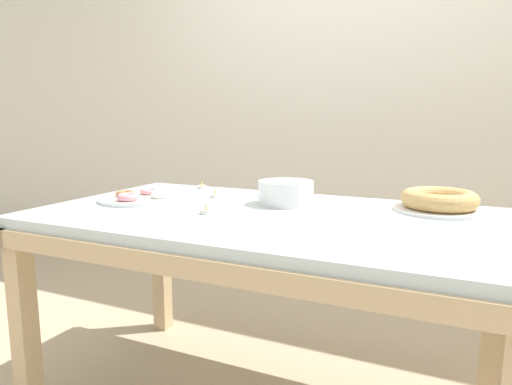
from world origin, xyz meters
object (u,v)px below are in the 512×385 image
(tealight_near_cakes, at_px, (215,195))
(tealight_left_edge, at_px, (263,194))
(tealight_near_front, at_px, (202,187))
(cake_chocolate_round, at_px, (439,201))
(plate_stack, at_px, (286,193))
(pastry_platter, at_px, (139,198))
(tealight_right_edge, at_px, (206,211))

(tealight_near_cakes, distance_m, tealight_left_edge, 0.20)
(tealight_near_cakes, bearing_deg, tealight_left_edge, 30.28)
(tealight_near_front, bearing_deg, cake_chocolate_round, -5.19)
(cake_chocolate_round, distance_m, tealight_left_edge, 0.69)
(plate_stack, xyz_separation_m, tealight_near_cakes, (-0.32, 0.02, -0.03))
(tealight_left_edge, xyz_separation_m, tealight_near_front, (-0.35, 0.08, 0.00))
(tealight_left_edge, bearing_deg, tealight_near_cakes, -149.72)
(tealight_left_edge, relative_size, tealight_near_front, 1.00)
(pastry_platter, xyz_separation_m, plate_stack, (0.56, 0.17, 0.03))
(tealight_left_edge, xyz_separation_m, tealight_right_edge, (-0.04, -0.40, 0.00))
(tealight_left_edge, bearing_deg, tealight_near_front, 166.79)
(cake_chocolate_round, distance_m, tealight_right_edge, 0.82)
(plate_stack, distance_m, tealight_near_cakes, 0.32)
(pastry_platter, distance_m, plate_stack, 0.59)
(plate_stack, bearing_deg, tealight_near_cakes, 176.55)
(tealight_near_cakes, distance_m, tealight_right_edge, 0.33)
(tealight_left_edge, bearing_deg, plate_stack, -38.58)
(cake_chocolate_round, xyz_separation_m, plate_stack, (-0.54, -0.11, 0.01))
(cake_chocolate_round, distance_m, tealight_near_cakes, 0.86)
(tealight_near_cakes, relative_size, tealight_near_front, 1.00)
(pastry_platter, xyz_separation_m, tealight_near_front, (0.06, 0.37, -0.00))
(pastry_platter, xyz_separation_m, tealight_right_edge, (0.37, -0.11, -0.00))
(pastry_platter, bearing_deg, tealight_near_front, 80.38)
(cake_chocolate_round, distance_m, pastry_platter, 1.13)
(cake_chocolate_round, relative_size, plate_stack, 1.49)
(tealight_right_edge, bearing_deg, cake_chocolate_round, 28.32)
(plate_stack, bearing_deg, tealight_left_edge, 141.42)
(plate_stack, bearing_deg, tealight_near_front, 157.99)
(pastry_platter, height_order, tealight_near_front, pastry_platter)
(cake_chocolate_round, bearing_deg, tealight_left_edge, 178.94)
(tealight_right_edge, relative_size, tealight_near_front, 1.00)
(pastry_platter, relative_size, tealight_near_front, 7.86)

